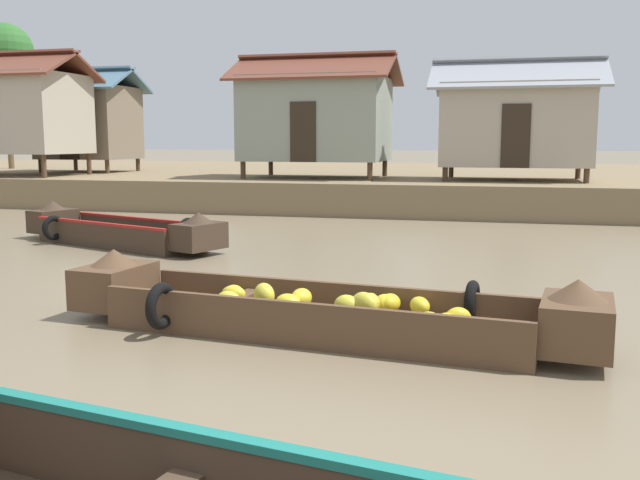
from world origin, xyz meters
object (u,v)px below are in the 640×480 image
(stilt_house_mid_right, at_px, (316,117))
(palm_tree_near, at_px, (5,53))
(cargo_boat_upstream, at_px, (120,232))
(banana_boat, at_px, (320,310))
(stilt_house_left, at_px, (15,112))
(stilt_house_right, at_px, (516,123))
(stilt_house_mid_left, at_px, (89,121))

(stilt_house_mid_right, distance_m, palm_tree_near, 15.49)
(palm_tree_near, bearing_deg, stilt_house_mid_right, -15.52)
(cargo_boat_upstream, bearing_deg, banana_boat, -44.44)
(stilt_house_left, relative_size, stilt_house_mid_right, 0.96)
(banana_boat, xyz_separation_m, palm_tree_near, (-18.64, 19.08, 5.52))
(banana_boat, relative_size, palm_tree_near, 1.00)
(banana_boat, bearing_deg, stilt_house_right, 81.72)
(stilt_house_right, distance_m, palm_tree_near, 21.45)
(banana_boat, height_order, stilt_house_right, stilt_house_right)
(cargo_boat_upstream, relative_size, stilt_house_mid_left, 1.29)
(stilt_house_mid_left, xyz_separation_m, palm_tree_near, (-5.09, 1.98, 2.93))
(cargo_boat_upstream, distance_m, stilt_house_mid_left, 14.27)
(banana_boat, bearing_deg, palm_tree_near, 134.33)
(cargo_boat_upstream, height_order, stilt_house_mid_left, stilt_house_mid_left)
(stilt_house_left, relative_size, palm_tree_near, 0.81)
(banana_boat, height_order, palm_tree_near, palm_tree_near)
(stilt_house_mid_left, xyz_separation_m, stilt_house_right, (15.75, -2.01, -0.22))
(banana_boat, height_order, cargo_boat_upstream, cargo_boat_upstream)
(stilt_house_mid_left, bearing_deg, stilt_house_right, -7.28)
(palm_tree_near, bearing_deg, stilt_house_left, -50.34)
(stilt_house_mid_right, bearing_deg, stilt_house_right, 0.72)
(cargo_boat_upstream, bearing_deg, stilt_house_left, 136.18)
(cargo_boat_upstream, height_order, stilt_house_left, stilt_house_left)
(banana_boat, bearing_deg, cargo_boat_upstream, 135.56)
(stilt_house_left, distance_m, stilt_house_right, 16.52)
(stilt_house_mid_right, height_order, stilt_house_right, stilt_house_mid_right)
(cargo_boat_upstream, height_order, stilt_house_right, stilt_house_right)
(banana_boat, distance_m, stilt_house_right, 15.43)
(banana_boat, xyz_separation_m, stilt_house_right, (2.19, 15.09, 2.38))
(stilt_house_left, xyz_separation_m, palm_tree_near, (-4.37, 5.27, 2.71))
(stilt_house_mid_right, bearing_deg, stilt_house_left, -173.33)
(stilt_house_mid_left, distance_m, stilt_house_mid_right, 9.79)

